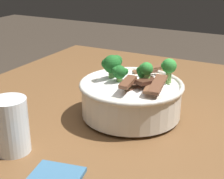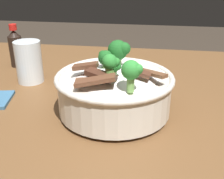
{
  "view_description": "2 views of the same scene",
  "coord_description": "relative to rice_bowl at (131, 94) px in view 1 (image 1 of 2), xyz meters",
  "views": [
    {
      "loc": [
        -0.59,
        -0.33,
        1.17
      ],
      "look_at": [
        0.07,
        0.02,
        0.87
      ],
      "focal_mm": 54.78,
      "sensor_mm": 36.0,
      "label": 1
    },
    {
      "loc": [
        0.19,
        -0.56,
        1.1
      ],
      "look_at": [
        0.11,
        -0.04,
        0.86
      ],
      "focal_mm": 44.8,
      "sensor_mm": 36.0,
      "label": 2
    }
  ],
  "objects": [
    {
      "name": "drinking_glass",
      "position": [
        -0.26,
        0.15,
        -0.01
      ],
      "size": [
        0.07,
        0.07,
        0.12
      ],
      "color": "white",
      "rests_on": "dining_table"
    },
    {
      "name": "rice_bowl",
      "position": [
        0.0,
        0.0,
        0.0
      ],
      "size": [
        0.25,
        0.25,
        0.15
      ],
      "color": "silver",
      "rests_on": "dining_table"
    },
    {
      "name": "dining_table",
      "position": [
        -0.11,
        0.01,
        -0.16
      ],
      "size": [
        1.33,
        1.03,
        0.79
      ],
      "color": "brown",
      "rests_on": "ground"
    }
  ]
}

